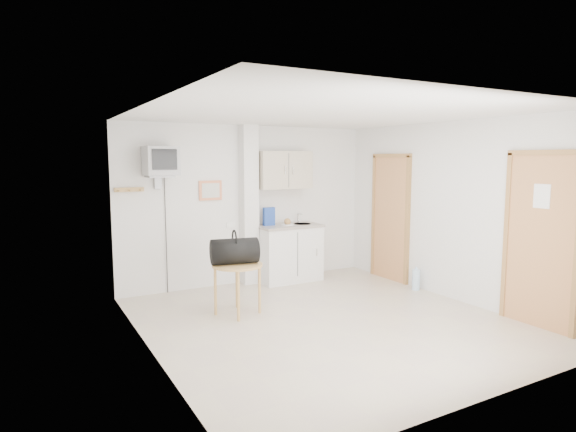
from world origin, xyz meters
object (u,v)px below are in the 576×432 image
crt_television (161,162)px  water_bottle (416,279)px  duffel_bag (235,251)px  round_table (237,270)px

crt_television → water_bottle: (3.43, -1.49, -1.78)m
duffel_bag → water_bottle: size_ratio=1.80×
crt_television → duffel_bag: 1.74m
crt_television → round_table: bearing=-63.4°
crt_television → round_table: size_ratio=3.28×
round_table → water_bottle: bearing=-5.4°
duffel_bag → water_bottle: 2.93m
round_table → water_bottle: round_table is taller
round_table → duffel_bag: (-0.02, 0.02, 0.25)m
round_table → duffel_bag: bearing=134.3°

